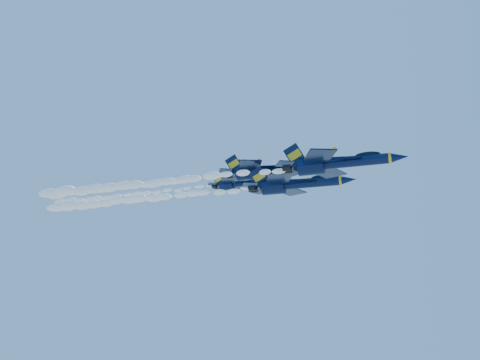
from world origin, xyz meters
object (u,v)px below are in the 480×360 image
(jet_lead, at_px, (336,163))
(jet_fourth, at_px, (239,184))
(jet_third, at_px, (265,170))
(jet_second, at_px, (294,184))

(jet_lead, bearing_deg, jet_fourth, 129.92)
(jet_third, distance_m, jet_fourth, 18.35)
(jet_third, relative_size, jet_fourth, 1.26)
(jet_lead, bearing_deg, jet_second, 125.34)
(jet_second, relative_size, jet_fourth, 1.31)
(jet_second, bearing_deg, jet_lead, -54.66)
(jet_lead, xyz_separation_m, jet_third, (-15.18, 15.60, 4.90))
(jet_lead, height_order, jet_third, jet_third)
(jet_second, xyz_separation_m, jet_fourth, (-16.60, 17.90, 6.24))
(jet_lead, relative_size, jet_third, 0.98)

